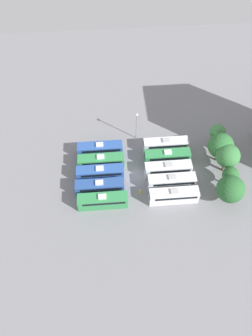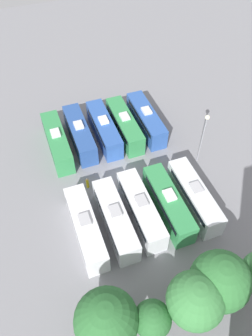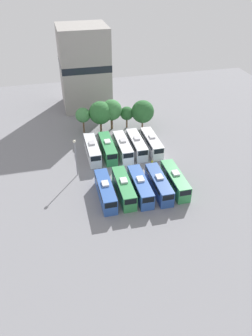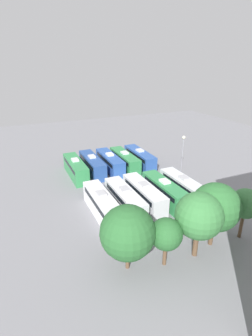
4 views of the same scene
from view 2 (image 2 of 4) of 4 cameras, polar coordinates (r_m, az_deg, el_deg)
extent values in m
plane|color=gray|center=(43.62, -0.94, -1.05)|extent=(113.56, 113.56, 0.00)
cube|color=#2D56A8|center=(48.96, 3.51, 8.36)|extent=(2.42, 10.04, 3.14)
cube|color=black|center=(48.22, 3.67, 8.96)|extent=(2.46, 8.53, 0.69)
cube|color=black|center=(52.00, 1.39, 12.50)|extent=(2.13, 0.08, 1.10)
cube|color=silver|center=(47.83, 3.60, 9.94)|extent=(1.20, 1.60, 0.35)
cube|color=#338C4C|center=(47.91, -0.25, 7.38)|extent=(2.42, 10.04, 3.14)
cube|color=black|center=(47.16, -0.15, 7.98)|extent=(2.46, 8.53, 0.69)
cube|color=black|center=(51.01, -2.22, 11.64)|extent=(2.13, 0.08, 1.10)
cube|color=silver|center=(46.77, -0.26, 8.97)|extent=(1.20, 1.60, 0.35)
cube|color=#2D56A8|center=(47.44, -3.84, 6.73)|extent=(2.42, 10.04, 3.14)
cube|color=black|center=(46.67, -3.80, 7.33)|extent=(2.46, 8.53, 0.69)
cube|color=black|center=(50.59, -5.64, 11.05)|extent=(2.13, 0.08, 1.10)
cube|color=white|center=(46.28, -3.95, 8.32)|extent=(1.20, 1.60, 0.35)
cube|color=#284C93|center=(47.04, -8.04, 5.83)|extent=(2.42, 10.04, 3.14)
cube|color=black|center=(46.26, -8.07, 6.42)|extent=(2.46, 8.53, 0.69)
cube|color=black|center=(50.23, -9.63, 10.22)|extent=(2.13, 0.08, 1.10)
cube|color=silver|center=(45.87, -8.27, 7.41)|extent=(1.20, 1.60, 0.35)
cube|color=#338C4C|center=(46.42, -11.87, 4.41)|extent=(2.42, 10.04, 3.14)
cube|color=black|center=(45.64, -11.97, 4.98)|extent=(2.46, 8.53, 0.69)
cube|color=black|center=(49.60, -13.27, 8.93)|extent=(2.13, 0.08, 1.10)
cube|color=silver|center=(45.23, -12.22, 5.97)|extent=(1.20, 1.60, 0.35)
cube|color=silver|center=(40.25, 11.76, -4.91)|extent=(2.42, 10.04, 3.14)
cube|color=black|center=(39.44, 12.13, -4.44)|extent=(2.46, 8.53, 0.69)
cube|color=black|center=(42.17, 8.80, 0.93)|extent=(2.13, 0.08, 1.10)
cube|color=#B2B2B7|center=(38.88, 12.16, -3.40)|extent=(1.20, 1.60, 0.35)
cube|color=#338C4C|center=(39.14, 7.34, -6.19)|extent=(2.42, 10.04, 3.14)
cube|color=black|center=(38.31, 7.62, -5.74)|extent=(2.46, 8.53, 0.69)
cube|color=black|center=(41.13, 4.52, -0.13)|extent=(2.13, 0.08, 1.10)
cube|color=white|center=(37.73, 7.59, -4.69)|extent=(1.20, 1.60, 0.35)
cube|color=silver|center=(38.40, 2.60, -7.27)|extent=(2.42, 10.04, 3.14)
cube|color=black|center=(37.54, 2.79, -6.84)|extent=(2.46, 8.53, 0.69)
cube|color=black|center=(40.46, 0.00, -1.03)|extent=(2.13, 0.08, 1.10)
cube|color=#B2B2B7|center=(36.95, 2.69, -5.78)|extent=(1.20, 1.60, 0.35)
cube|color=silver|center=(37.66, -1.86, -8.98)|extent=(2.42, 10.04, 3.14)
cube|color=black|center=(36.79, -1.77, -8.57)|extent=(2.46, 8.53, 0.69)
cube|color=black|center=(39.73, -4.25, -2.52)|extent=(2.13, 0.08, 1.10)
cube|color=#B2B2B7|center=(36.19, -1.93, -7.52)|extent=(1.20, 1.60, 0.35)
cube|color=white|center=(37.34, -7.00, -10.35)|extent=(2.42, 10.04, 3.14)
cube|color=black|center=(36.46, -7.02, -9.97)|extent=(2.46, 8.53, 0.69)
cube|color=black|center=(39.44, -9.07, -3.74)|extent=(2.13, 0.08, 1.10)
cube|color=#B2B2B7|center=(35.86, -7.26, -8.94)|extent=(1.20, 1.60, 0.35)
cylinder|color=gold|center=(41.98, -6.72, -2.70)|extent=(0.36, 0.36, 1.45)
sphere|color=tan|center=(41.32, -6.83, -1.98)|extent=(0.24, 0.24, 0.24)
cylinder|color=gray|center=(43.65, 13.04, 4.65)|extent=(0.20, 0.20, 7.51)
sphere|color=#EAE5C6|center=(41.06, 14.00, 8.55)|extent=(0.60, 0.60, 0.60)
cylinder|color=brown|center=(36.39, 21.03, -18.19)|extent=(0.40, 0.40, 3.43)
cylinder|color=brown|center=(35.02, 14.77, -20.55)|extent=(0.51, 0.51, 3.07)
sphere|color=#2D6B33|center=(31.87, 16.04, -18.34)|extent=(5.54, 5.54, 5.54)
cylinder|color=brown|center=(33.88, 10.98, -23.52)|extent=(0.57, 0.57, 3.30)
sphere|color=#387A3D|center=(30.66, 11.98, -21.59)|extent=(5.09, 5.09, 5.09)
cylinder|color=brown|center=(33.42, 4.33, -25.96)|extent=(0.41, 0.41, 2.65)
sphere|color=#28602D|center=(31.01, 4.62, -24.78)|extent=(3.37, 3.37, 3.37)
cylinder|color=brown|center=(33.44, -3.17, -26.43)|extent=(0.42, 0.42, 2.43)
sphere|color=#28602D|center=(30.37, -3.45, -24.95)|extent=(5.59, 5.59, 5.59)
camera|label=1|loc=(50.91, -100.10, 37.43)|focal=35.00mm
camera|label=3|loc=(82.94, -6.71, 52.33)|focal=35.00mm
camera|label=4|loc=(19.22, -61.95, -78.88)|focal=28.00mm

